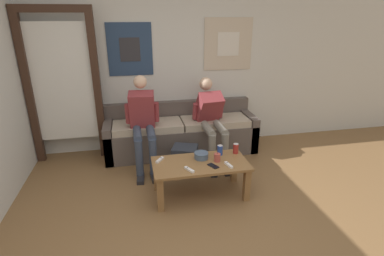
% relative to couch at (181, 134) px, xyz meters
% --- Properties ---
extents(ground_plane, '(18.00, 18.00, 0.00)m').
position_rel_couch_xyz_m(ground_plane, '(-0.24, -2.15, -0.29)').
color(ground_plane, brown).
extents(wall_back, '(10.00, 0.07, 2.55)m').
position_rel_couch_xyz_m(wall_back, '(-0.24, 0.34, 0.99)').
color(wall_back, silver).
rests_on(wall_back, ground_plane).
extents(door_frame, '(1.00, 0.10, 2.15)m').
position_rel_couch_xyz_m(door_frame, '(-1.63, 0.12, 0.91)').
color(door_frame, '#382319').
rests_on(door_frame, ground_plane).
extents(couch, '(2.30, 0.66, 0.75)m').
position_rel_couch_xyz_m(couch, '(0.00, 0.00, 0.00)').
color(couch, '#564C47').
rests_on(couch, ground_plane).
extents(coffee_table, '(1.10, 0.55, 0.42)m').
position_rel_couch_xyz_m(coffee_table, '(0.01, -1.25, 0.06)').
color(coffee_table, olive).
rests_on(coffee_table, ground_plane).
extents(person_seated_adult, '(0.47, 0.85, 1.26)m').
position_rel_couch_xyz_m(person_seated_adult, '(-0.58, -0.35, 0.40)').
color(person_seated_adult, '#384256').
rests_on(person_seated_adult, ground_plane).
extents(person_seated_teen, '(0.47, 1.04, 1.15)m').
position_rel_couch_xyz_m(person_seated_teen, '(0.39, -0.29, 0.36)').
color(person_seated_teen, gray).
rests_on(person_seated_teen, ground_plane).
extents(backpack, '(0.40, 0.39, 0.37)m').
position_rel_couch_xyz_m(backpack, '(-0.07, -0.67, -0.11)').
color(backpack, '#282D38').
rests_on(backpack, ground_plane).
extents(ceramic_bowl, '(0.17, 0.17, 0.08)m').
position_rel_couch_xyz_m(ceramic_bowl, '(0.05, -1.14, 0.18)').
color(ceramic_bowl, '#475B75').
rests_on(ceramic_bowl, coffee_table).
extents(pillar_candle, '(0.07, 0.07, 0.11)m').
position_rel_couch_xyz_m(pillar_candle, '(0.21, -1.25, 0.18)').
color(pillar_candle, '#B24C42').
rests_on(pillar_candle, coffee_table).
extents(drink_can_blue, '(0.07, 0.07, 0.12)m').
position_rel_couch_xyz_m(drink_can_blue, '(0.29, -1.09, 0.20)').
color(drink_can_blue, '#28479E').
rests_on(drink_can_blue, coffee_table).
extents(drink_can_red, '(0.07, 0.07, 0.12)m').
position_rel_couch_xyz_m(drink_can_red, '(0.50, -1.09, 0.20)').
color(drink_can_red, maroon).
rests_on(drink_can_red, coffee_table).
extents(game_controller_near_left, '(0.10, 0.14, 0.03)m').
position_rel_couch_xyz_m(game_controller_near_left, '(-0.15, -1.40, 0.15)').
color(game_controller_near_left, white).
rests_on(game_controller_near_left, coffee_table).
extents(game_controller_near_right, '(0.11, 0.14, 0.03)m').
position_rel_couch_xyz_m(game_controller_near_right, '(-0.44, -1.11, 0.15)').
color(game_controller_near_right, white).
rests_on(game_controller_near_right, coffee_table).
extents(game_controller_far_center, '(0.07, 0.15, 0.03)m').
position_rel_couch_xyz_m(game_controller_far_center, '(0.31, -1.39, 0.15)').
color(game_controller_far_center, white).
rests_on(game_controller_far_center, coffee_table).
extents(cell_phone, '(0.12, 0.15, 0.01)m').
position_rel_couch_xyz_m(cell_phone, '(0.13, -1.36, 0.14)').
color(cell_phone, black).
rests_on(cell_phone, coffee_table).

